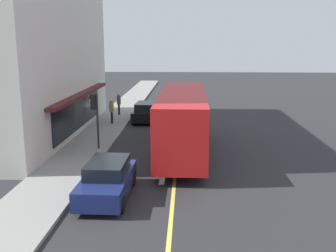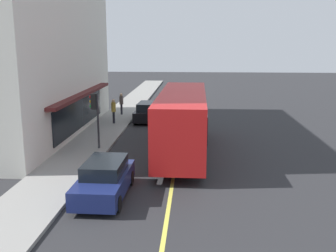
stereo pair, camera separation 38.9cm
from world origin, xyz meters
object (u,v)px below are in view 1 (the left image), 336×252
traffic_light (94,108)px  car_navy (107,180)px  pedestrian_at_corner (119,102)px  bus (183,119)px  car_black (146,112)px  pedestrian_mid_block (112,109)px

traffic_light → car_navy: (-6.91, -2.07, -1.79)m
pedestrian_at_corner → traffic_light: bearing=-177.5°
bus → pedestrian_at_corner: (11.15, 5.54, -0.73)m
car_navy → pedestrian_at_corner: pedestrian_at_corner is taller
bus → pedestrian_at_corner: bearing=26.4°
bus → car_navy: bus is taller
bus → traffic_light: (0.30, 5.06, 0.55)m
car_black → car_navy: size_ratio=1.01×
pedestrian_at_corner → car_black: bearing=-127.9°
bus → traffic_light: bus is taller
car_black → pedestrian_at_corner: bearing=52.1°
car_black → car_navy: bearing=-180.0°
bus → pedestrian_mid_block: 9.23m
traffic_light → pedestrian_at_corner: traffic_light is taller
car_black → car_navy: same height
car_black → bus: bearing=-161.9°
car_navy → pedestrian_mid_block: bearing=10.0°
bus → pedestrian_at_corner: 12.47m
bus → car_black: bearing=18.1°
traffic_light → pedestrian_mid_block: 7.24m
pedestrian_mid_block → car_navy: bearing=-170.0°
bus → traffic_light: bearing=86.6°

